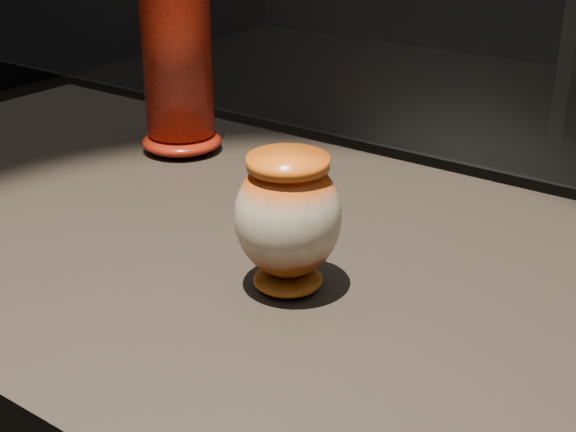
# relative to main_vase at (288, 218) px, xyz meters

# --- Properties ---
(main_vase) EXTENTS (0.15, 0.15, 0.17)m
(main_vase) POSITION_rel_main_vase_xyz_m (0.00, 0.00, 0.00)
(main_vase) COLOR #6B2B09
(main_vase) RESTS_ON display_plinth
(tall_vase) EXTENTS (0.16, 0.16, 0.44)m
(tall_vase) POSITION_rel_main_vase_xyz_m (-0.44, 0.29, 0.12)
(tall_vase) COLOR red
(tall_vase) RESTS_ON display_plinth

